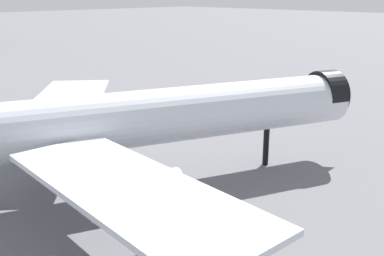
% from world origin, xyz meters
% --- Properties ---
extents(ground, '(900.00, 900.00, 0.00)m').
position_xyz_m(ground, '(0.00, 0.00, 0.00)').
color(ground, slate).
extents(airliner_near_gate, '(60.66, 54.15, 17.95)m').
position_xyz_m(airliner_near_gate, '(2.55, 0.82, 7.91)').
color(airliner_near_gate, silver).
rests_on(airliner_near_gate, ground).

